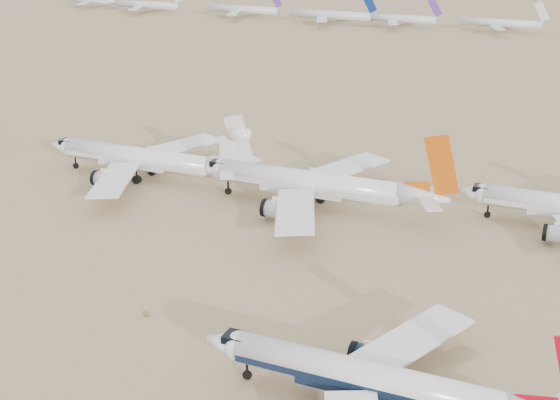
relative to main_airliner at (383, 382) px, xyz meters
name	(u,v)px	position (x,y,z in m)	size (l,w,h in m)	color
main_airliner	(383,382)	(0.00, 0.00, 0.00)	(45.11, 44.06, 15.92)	white
row2_orange_tail	(318,184)	(-31.05, 59.14, 0.74)	(51.16, 50.05, 18.25)	white
row2_white_trijet	(148,158)	(-71.11, 60.12, 0.63)	(48.76, 47.65, 17.28)	white
distant_storage_row	(462,22)	(-51.47, 299.75, 0.01)	(459.95, 55.79, 14.63)	silver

